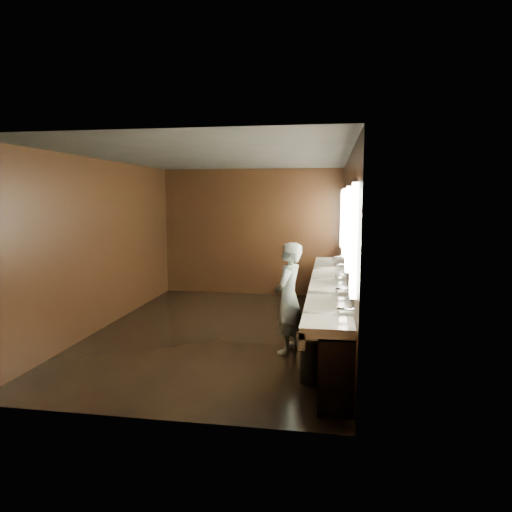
# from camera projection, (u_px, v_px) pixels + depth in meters

# --- Properties ---
(floor) EXTENTS (6.00, 6.00, 0.00)m
(floor) POSITION_uv_depth(u_px,v_px,m) (221.00, 332.00, 7.45)
(floor) COLOR black
(floor) RESTS_ON ground
(ceiling) EXTENTS (4.00, 6.00, 0.02)m
(ceiling) POSITION_uv_depth(u_px,v_px,m) (219.00, 157.00, 7.09)
(ceiling) COLOR #2D2D2B
(ceiling) RESTS_ON wall_back
(wall_back) EXTENTS (4.00, 0.02, 2.80)m
(wall_back) POSITION_uv_depth(u_px,v_px,m) (252.00, 232.00, 10.20)
(wall_back) COLOR black
(wall_back) RESTS_ON floor
(wall_front) EXTENTS (4.00, 0.02, 2.80)m
(wall_front) POSITION_uv_depth(u_px,v_px,m) (145.00, 280.00, 4.33)
(wall_front) COLOR black
(wall_front) RESTS_ON floor
(wall_left) EXTENTS (0.02, 6.00, 2.80)m
(wall_left) POSITION_uv_depth(u_px,v_px,m) (103.00, 244.00, 7.59)
(wall_left) COLOR black
(wall_left) RESTS_ON floor
(wall_right) EXTENTS (0.02, 6.00, 2.80)m
(wall_right) POSITION_uv_depth(u_px,v_px,m) (347.00, 249.00, 6.95)
(wall_right) COLOR black
(wall_right) RESTS_ON floor
(sink_counter) EXTENTS (0.55, 5.40, 1.01)m
(sink_counter) POSITION_uv_depth(u_px,v_px,m) (332.00, 306.00, 7.10)
(sink_counter) COLOR black
(sink_counter) RESTS_ON floor
(mirror_band) EXTENTS (0.06, 5.03, 1.15)m
(mirror_band) POSITION_uv_depth(u_px,v_px,m) (347.00, 226.00, 6.91)
(mirror_band) COLOR #FAF3CE
(mirror_band) RESTS_ON wall_right
(person) EXTENTS (0.51, 0.65, 1.56)m
(person) POSITION_uv_depth(u_px,v_px,m) (288.00, 298.00, 6.38)
(person) COLOR #9DC5EA
(person) RESTS_ON floor
(trash_bin) EXTENTS (0.38, 0.38, 0.53)m
(trash_bin) POSITION_uv_depth(u_px,v_px,m) (314.00, 360.00, 5.39)
(trash_bin) COLOR black
(trash_bin) RESTS_ON floor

